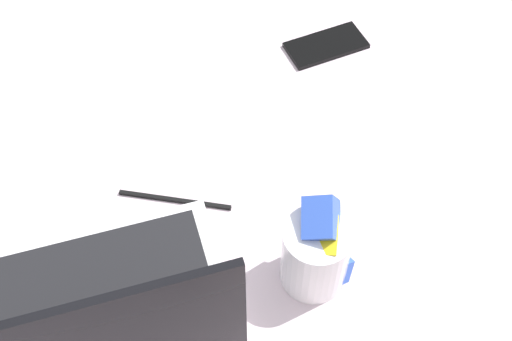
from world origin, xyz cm
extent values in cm
cube|color=silver|center=(0.00, 0.00, 9.00)|extent=(180.00, 140.00, 18.00)
cube|color=silver|center=(9.93, 15.41, 19.00)|extent=(40.05, 36.30, 2.00)
cube|color=black|center=(10.67, 14.11, 20.20)|extent=(33.61, 29.11, 0.40)
cylinder|color=silver|center=(-16.33, 4.69, 23.50)|extent=(9.00, 9.00, 11.00)
cube|color=blue|center=(-18.20, 4.43, 21.25)|extent=(6.87, 7.48, 5.77)
cube|color=red|center=(-17.33, 4.88, 23.34)|extent=(4.42, 4.65, 3.95)
cube|color=yellow|center=(-17.01, 4.63, 25.42)|extent=(4.38, 5.40, 4.49)
cube|color=yellow|center=(-17.15, 4.57, 27.52)|extent=(5.21, 6.26, 4.86)
cube|color=blue|center=(-16.35, 2.93, 29.60)|extent=(5.92, 6.76, 6.68)
cube|color=black|center=(-10.80, -40.24, 18.40)|extent=(15.28, 13.84, 0.80)
cube|color=black|center=(5.73, -2.79, 18.30)|extent=(17.01, 1.60, 0.60)
camera|label=1|loc=(-18.50, 49.10, 102.21)|focal=47.68mm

